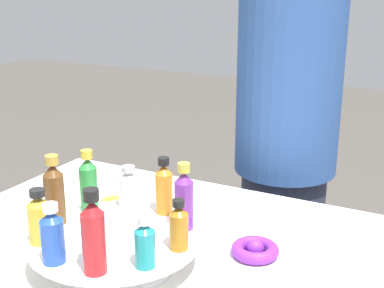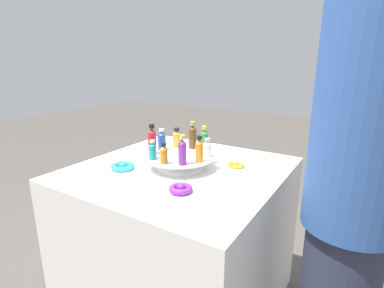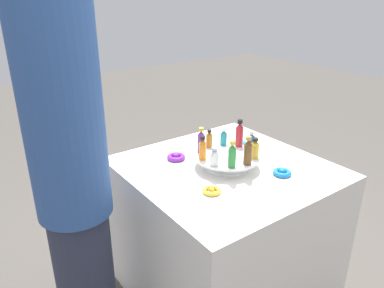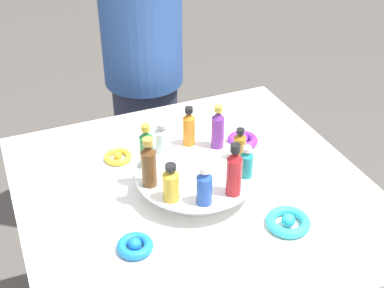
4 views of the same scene
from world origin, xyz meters
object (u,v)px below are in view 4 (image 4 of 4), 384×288
Objects in this scene: bottle_purple at (218,128)px; ribbon_bow_teal at (288,222)px; display_stand at (196,178)px; bottle_amber at (240,145)px; bottle_clear at (162,139)px; bottle_red at (234,172)px; bottle_gold at (171,183)px; person_figure at (142,44)px; ribbon_bow_blue at (135,246)px; bottle_teal at (247,163)px; bottle_brown at (149,164)px; bottle_green at (147,148)px; bottle_orange at (189,127)px; bottle_blue at (204,186)px; ribbon_bow_purple at (243,140)px; ribbon_bow_gold at (118,157)px.

ribbon_bow_teal is (0.05, -0.31, -0.11)m from bottle_purple.
display_stand is at bearing -140.13° from bottle_purple.
bottle_clear is at bearing 147.87° from bottle_amber.
bottle_red is 1.55× the size of bottle_amber.
bottle_red reaches higher than bottle_gold.
person_figure is at bearing 76.68° from bottle_gold.
person_figure reaches higher than ribbon_bow_blue.
bottle_teal is (0.21, 0.01, -0.01)m from bottle_gold.
bottle_amber reaches higher than bottle_teal.
display_stand is 0.75m from person_figure.
bottle_brown reaches higher than bottle_amber.
bottle_clear is 0.64× the size of bottle_brown.
bottle_purple reaches higher than bottle_green.
bottle_brown is (-0.08, -0.13, 0.02)m from bottle_clear.
bottle_teal is at bearing -32.13° from bottle_green.
bottle_orange is 0.90× the size of bottle_purple.
bottle_red reaches higher than bottle_clear.
bottle_blue is at bearing -158.13° from bottle_teal.
ribbon_bow_teal is at bearing -42.72° from bottle_red.
display_stand is 0.15m from bottle_orange.
ribbon_bow_teal is at bearing -99.83° from ribbon_bow_purple.
bottle_teal is 1.08× the size of ribbon_bow_gold.
bottle_teal is at bearing 14.40° from ribbon_bow_blue.
bottle_teal is at bearing -115.76° from ribbon_bow_purple.
bottle_orange reaches higher than bottle_clear.
bottle_brown is at bearing -122.13° from bottle_clear.
bottle_brown is 0.38m from ribbon_bow_teal.
bottle_green is at bearing -165.60° from ribbon_bow_purple.
ribbon_bow_blue is at bearing -99.83° from ribbon_bow_gold.
bottle_blue is at bearing -104.13° from display_stand.
bottle_brown reaches higher than ribbon_bow_blue.
bottle_amber is 0.25m from ribbon_bow_teal.
bottle_clear reaches higher than ribbon_bow_blue.
ribbon_bow_purple is (0.32, 0.24, -0.10)m from bottle_gold.
ribbon_bow_blue is at bearing -121.68° from bottle_clear.
bottle_purple is 1.39× the size of ribbon_bow_purple.
bottle_blue is at bearing -104.13° from bottle_orange.
bottle_green is 0.27m from bottle_teal.
bottle_amber is at bearing 39.87° from bottle_blue.
bottle_green is at bearing 165.87° from bottle_amber.
bottle_orange is 0.07× the size of person_figure.
ribbon_bow_teal is (0.27, -0.29, -0.11)m from bottle_green.
bottle_teal is 0.05× the size of person_figure.
bottle_green reaches higher than ribbon_bow_teal.
bottle_clear is 0.29m from ribbon_bow_purple.
ribbon_bow_purple and ribbon_bow_teal have the same top height.
bottle_blue is 0.25m from bottle_purple.
bottle_green is at bearing -158.13° from bottle_orange.
bottle_orange is 1.27× the size of bottle_amber.
display_stand is at bearing 39.87° from bottle_gold.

